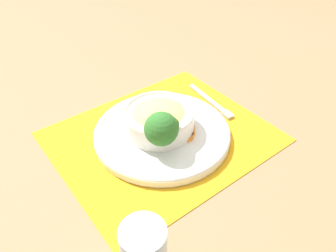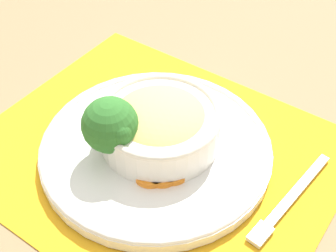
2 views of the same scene
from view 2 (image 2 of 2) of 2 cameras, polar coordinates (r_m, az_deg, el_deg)
name	(u,v)px [view 2 (image 2 of 2)]	position (r m, az deg, el deg)	size (l,w,h in m)	color
ground_plane	(156,154)	(0.67, -1.47, -3.48)	(4.00, 4.00, 0.00)	#8C704C
placemat	(156,153)	(0.67, -1.47, -3.36)	(0.53, 0.45, 0.00)	orange
plate	(156,147)	(0.66, -1.49, -2.59)	(0.33, 0.33, 0.02)	white
bowl	(160,124)	(0.64, -0.92, 0.31)	(0.17, 0.17, 0.07)	silver
broccoli_floret	(110,125)	(0.61, -7.04, 0.07)	(0.08, 0.08, 0.09)	#84AD5B
carrot_slice_near	(151,173)	(0.62, -2.12, -5.80)	(0.05, 0.05, 0.01)	orange
carrot_slice_middle	(162,173)	(0.62, -0.77, -5.77)	(0.05, 0.05, 0.01)	orange
carrot_slice_far	(172,171)	(0.62, 0.53, -5.48)	(0.05, 0.05, 0.01)	orange
fork	(284,206)	(0.63, 13.99, -9.41)	(0.05, 0.18, 0.01)	silver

